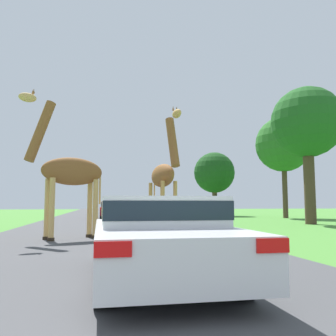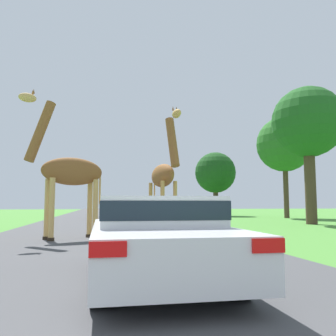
# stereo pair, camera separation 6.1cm
# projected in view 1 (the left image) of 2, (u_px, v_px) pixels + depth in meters

# --- Properties ---
(road) EXTENTS (8.25, 120.00, 0.00)m
(road) POSITION_uv_depth(u_px,v_px,m) (101.00, 218.00, 29.19)
(road) COLOR #424244
(road) RESTS_ON ground
(giraffe_near_road) EXTENTS (0.90, 2.67, 4.56)m
(giraffe_near_road) POSITION_uv_depth(u_px,v_px,m) (164.00, 174.00, 13.12)
(giraffe_near_road) COLOR tan
(giraffe_near_road) RESTS_ON ground
(giraffe_companion) EXTENTS (2.81, 1.57, 4.88)m
(giraffe_companion) POSITION_uv_depth(u_px,v_px,m) (68.00, 171.00, 11.94)
(giraffe_companion) COLOR tan
(giraffe_companion) RESTS_ON ground
(car_lead_maroon) EXTENTS (1.91, 4.50, 1.27)m
(car_lead_maroon) POSITION_uv_depth(u_px,v_px,m) (158.00, 235.00, 5.56)
(car_lead_maroon) COLOR silver
(car_lead_maroon) RESTS_ON ground
(car_queue_right) EXTENTS (1.81, 4.81, 1.25)m
(car_queue_right) POSITION_uv_depth(u_px,v_px,m) (162.00, 213.00, 18.38)
(car_queue_right) COLOR black
(car_queue_right) RESTS_ON ground
(car_queue_left) EXTENTS (1.75, 4.80, 1.34)m
(car_queue_left) POSITION_uv_depth(u_px,v_px,m) (111.00, 209.00, 29.27)
(car_queue_left) COLOR maroon
(car_queue_left) RESTS_ON ground
(tree_centre_back) EXTENTS (4.64, 4.64, 8.50)m
(tree_centre_back) POSITION_uv_depth(u_px,v_px,m) (283.00, 145.00, 29.95)
(tree_centre_back) COLOR #4C3828
(tree_centre_back) RESTS_ON ground
(tree_right_cluster) EXTENTS (4.06, 4.06, 6.32)m
(tree_right_cluster) POSITION_uv_depth(u_px,v_px,m) (214.00, 173.00, 35.53)
(tree_right_cluster) COLOR #4C3828
(tree_right_cluster) RESTS_ON ground
(tree_mid_field) EXTENTS (4.19, 4.19, 8.09)m
(tree_mid_field) POSITION_uv_depth(u_px,v_px,m) (307.00, 124.00, 21.03)
(tree_mid_field) COLOR #4C3828
(tree_mid_field) RESTS_ON ground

